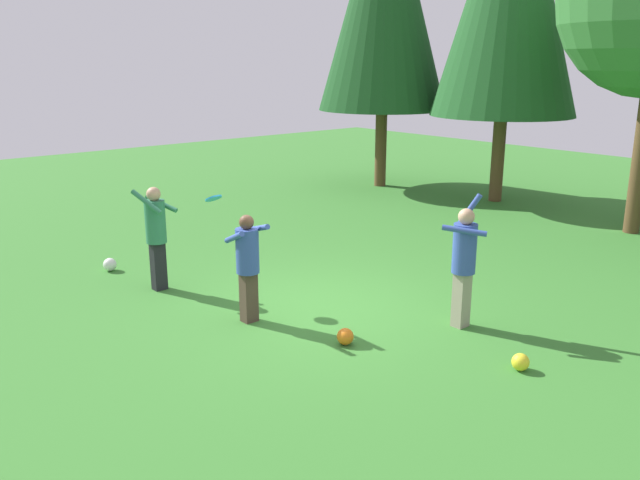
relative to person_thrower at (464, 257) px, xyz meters
The scene contains 8 objects.
ground_plane 2.49m from the person_thrower, 148.00° to the right, with size 40.00×40.00×0.00m, color #387A2D.
person_thrower is the anchor object (origin of this frame).
person_catcher 5.06m from the person_thrower, 149.00° to the right, with size 0.74×0.70×1.77m.
person_bystander 3.13m from the person_thrower, 134.07° to the right, with size 0.62×0.56×1.64m.
frisbee 3.98m from the person_thrower, 148.16° to the right, with size 0.25×0.27×0.15m.
ball_white 6.57m from the person_thrower, 154.15° to the right, with size 0.24×0.24×0.24m, color white.
ball_orange 2.06m from the person_thrower, 109.88° to the right, with size 0.23×0.23×0.23m, color orange.
ball_yellow 1.77m from the person_thrower, 22.37° to the right, with size 0.22×0.22×0.22m, color yellow.
Camera 1 is at (7.36, -6.20, 3.80)m, focal length 36.77 mm.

